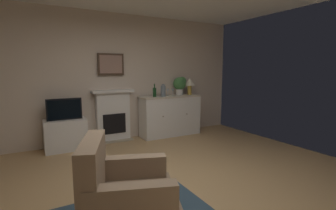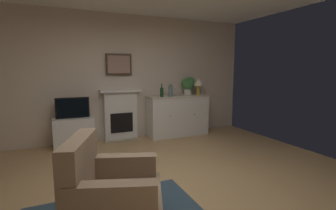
% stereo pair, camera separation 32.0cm
% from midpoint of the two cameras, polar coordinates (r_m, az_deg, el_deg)
% --- Properties ---
extents(ground_plane, '(6.12, 5.56, 0.10)m').
position_cam_midpoint_polar(ground_plane, '(3.27, -0.75, -20.47)').
color(ground_plane, tan).
rests_on(ground_plane, ground).
extents(wall_rear, '(6.12, 0.06, 2.70)m').
position_cam_midpoint_polar(wall_rear, '(5.46, -14.66, 6.11)').
color(wall_rear, beige).
rests_on(wall_rear, ground_plane).
extents(fireplace_unit, '(0.87, 0.30, 1.10)m').
position_cam_midpoint_polar(fireplace_unit, '(5.41, -14.27, -2.43)').
color(fireplace_unit, white).
rests_on(fireplace_unit, ground_plane).
extents(framed_picture, '(0.55, 0.04, 0.45)m').
position_cam_midpoint_polar(framed_picture, '(5.37, -14.80, 9.10)').
color(framed_picture, '#473323').
extents(sideboard_cabinet, '(1.43, 0.49, 0.93)m').
position_cam_midpoint_polar(sideboard_cabinet, '(5.73, -1.08, -2.45)').
color(sideboard_cabinet, white).
rests_on(sideboard_cabinet, ground_plane).
extents(table_lamp, '(0.26, 0.26, 0.40)m').
position_cam_midpoint_polar(table_lamp, '(5.91, 3.49, 5.10)').
color(table_lamp, '#B79338').
rests_on(table_lamp, sideboard_cabinet).
extents(wine_bottle, '(0.08, 0.08, 0.29)m').
position_cam_midpoint_polar(wine_bottle, '(5.43, -4.84, 3.00)').
color(wine_bottle, '#193F1E').
rests_on(wine_bottle, sideboard_cabinet).
extents(wine_glass_left, '(0.07, 0.07, 0.16)m').
position_cam_midpoint_polar(wine_glass_left, '(5.61, -1.69, 3.34)').
color(wine_glass_left, silver).
rests_on(wine_glass_left, sideboard_cabinet).
extents(wine_glass_center, '(0.07, 0.07, 0.16)m').
position_cam_midpoint_polar(wine_glass_center, '(5.62, -0.49, 3.35)').
color(wine_glass_center, silver).
rests_on(wine_glass_center, sideboard_cabinet).
extents(vase_decorative, '(0.11, 0.11, 0.28)m').
position_cam_midpoint_polar(vase_decorative, '(5.51, -2.79, 3.43)').
color(vase_decorative, slate).
rests_on(vase_decorative, sideboard_cabinet).
extents(tv_cabinet, '(0.75, 0.42, 0.59)m').
position_cam_midpoint_polar(tv_cabinet, '(5.15, -24.29, -6.31)').
color(tv_cabinet, white).
rests_on(tv_cabinet, ground_plane).
extents(tv_set, '(0.62, 0.07, 0.40)m').
position_cam_midpoint_polar(tv_set, '(5.03, -24.60, -0.90)').
color(tv_set, black).
rests_on(tv_set, tv_cabinet).
extents(potted_plant_small, '(0.30, 0.30, 0.43)m').
position_cam_midpoint_polar(potted_plant_small, '(5.82, 1.22, 4.84)').
color(potted_plant_small, beige).
rests_on(potted_plant_small, sideboard_cabinet).
extents(armchair, '(1.02, 0.99, 0.92)m').
position_cam_midpoint_polar(armchair, '(2.43, -14.13, -19.96)').
color(armchair, '#8C7259').
rests_on(armchair, ground_plane).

